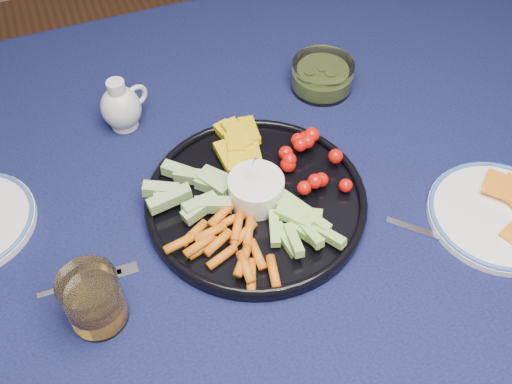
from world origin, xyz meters
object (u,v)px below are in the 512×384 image
object	(u,v)px
crudite_platter	(254,198)
pickle_bowl	(322,77)
dining_table	(290,189)
creamer_pitcher	(121,107)
cheese_plate	(498,214)
juice_tumbler	(95,302)

from	to	relation	value
crudite_platter	pickle_bowl	size ratio (longest dim) A/B	3.00
crudite_platter	dining_table	bearing A→B (deg)	37.24
dining_table	creamer_pitcher	xyz separation A→B (m)	(-0.25, 0.19, 0.13)
dining_table	crudite_platter	bearing A→B (deg)	-142.76
dining_table	cheese_plate	bearing A→B (deg)	-43.93
dining_table	pickle_bowl	size ratio (longest dim) A/B	14.04
dining_table	pickle_bowl	distance (m)	0.23
dining_table	creamer_pitcher	distance (m)	0.34
cheese_plate	pickle_bowl	bearing A→B (deg)	107.40
crudite_platter	juice_tumbler	world-z (taller)	crudite_platter
creamer_pitcher	cheese_plate	xyz separation A→B (m)	(0.50, -0.43, -0.03)
creamer_pitcher	crudite_platter	bearing A→B (deg)	-59.94
pickle_bowl	juice_tumbler	world-z (taller)	juice_tumbler
dining_table	creamer_pitcher	bearing A→B (deg)	143.59
creamer_pitcher	pickle_bowl	size ratio (longest dim) A/B	0.84
crudite_platter	pickle_bowl	world-z (taller)	crudite_platter
cheese_plate	crudite_platter	bearing A→B (deg)	154.81
dining_table	cheese_plate	world-z (taller)	cheese_plate
cheese_plate	juice_tumbler	world-z (taller)	juice_tumbler
juice_tumbler	creamer_pitcher	bearing A→B (deg)	71.73
dining_table	pickle_bowl	bearing A→B (deg)	49.63
pickle_bowl	juice_tumbler	bearing A→B (deg)	-146.51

